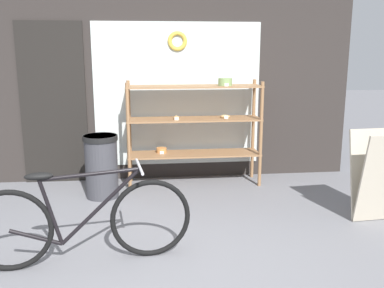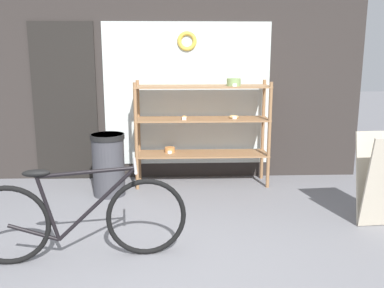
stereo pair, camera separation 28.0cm
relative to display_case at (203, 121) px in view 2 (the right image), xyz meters
name	(u,v)px [view 2 (the right image)]	position (x,y,z in m)	size (l,w,h in m)	color
ground_plane	(172,281)	(-0.40, -2.46, -0.84)	(30.00, 30.00, 0.00)	slate
storefront_facade	(169,38)	(-0.43, 0.36, 1.05)	(5.15, 0.13, 3.90)	#2D2826
display_case	(203,121)	(0.00, 0.00, 0.00)	(1.72, 0.44, 1.39)	#8E6642
bicycle	(78,218)	(-1.18, -2.06, -0.47)	(1.80, 0.46, 0.82)	black
trash_bin	(108,163)	(-1.17, -0.40, -0.43)	(0.41, 0.41, 0.76)	#38383D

